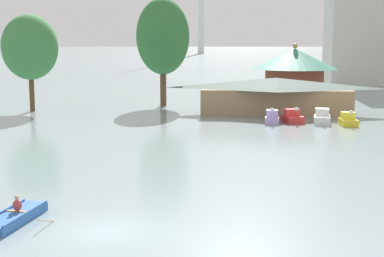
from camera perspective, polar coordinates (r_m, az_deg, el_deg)
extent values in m
plane|color=gray|center=(24.39, -8.78, -10.41)|extent=(2000.00, 2000.00, 0.00)
cube|color=#2D60AD|center=(26.49, -17.73, -8.71)|extent=(1.72, 4.18, 0.40)
cube|color=#2D60AD|center=(26.14, -16.65, -8.32)|extent=(0.55, 3.85, 0.10)
cube|color=#2D60AD|center=(26.71, -18.84, -8.06)|extent=(0.55, 3.85, 0.10)
cube|color=#997F5B|center=(26.68, -17.43, -8.07)|extent=(1.09, 0.36, 0.04)
ellipsoid|color=#BF3F3F|center=(26.60, -17.45, -7.51)|extent=(0.47, 0.37, 0.51)
sphere|color=tan|center=(26.51, -17.49, -6.75)|extent=(0.22, 0.22, 0.22)
cylinder|color=tan|center=(25.84, -14.38, -9.15)|extent=(0.29, 2.06, 0.77)
cube|color=#B299D8|center=(55.69, 8.18, 0.84)|extent=(1.42, 2.25, 0.70)
cube|color=#C8ADF0|center=(55.87, 8.20, 1.57)|extent=(1.17, 1.03, 0.67)
cylinder|color=#B299D8|center=(54.73, 8.21, 1.39)|extent=(0.14, 0.14, 0.61)
sphere|color=white|center=(54.67, 8.22, 1.91)|extent=(0.39, 0.39, 0.39)
cube|color=red|center=(56.62, 10.24, 0.93)|extent=(2.28, 2.65, 0.72)
cube|color=#E8423C|center=(56.79, 10.15, 1.67)|extent=(1.65, 1.40, 0.68)
cylinder|color=red|center=(55.73, 10.62, 1.48)|extent=(0.14, 0.14, 0.60)
sphere|color=white|center=(55.67, 10.64, 1.97)|extent=(0.37, 0.37, 0.37)
cube|color=white|center=(56.56, 13.16, 0.88)|extent=(1.87, 3.01, 0.80)
cube|color=white|center=(56.82, 13.18, 1.67)|extent=(1.45, 1.43, 0.69)
cylinder|color=white|center=(55.34, 13.20, 1.41)|extent=(0.14, 0.14, 0.56)
sphere|color=white|center=(55.29, 13.21, 1.85)|extent=(0.29, 0.29, 0.29)
cube|color=yellow|center=(55.98, 15.70, 0.61)|extent=(1.60, 2.40, 0.64)
cube|color=yellow|center=(56.17, 15.66, 1.31)|extent=(1.30, 1.12, 0.67)
cylinder|color=yellow|center=(55.01, 15.96, 1.09)|extent=(0.14, 0.14, 0.56)
sphere|color=white|center=(54.95, 15.98, 1.59)|extent=(0.40, 0.40, 0.40)
cube|color=#9E7F5B|center=(63.51, 8.50, 2.80)|extent=(16.37, 6.57, 2.87)
pyramid|color=#42564C|center=(63.34, 8.54, 4.62)|extent=(17.68, 7.56, 1.19)
cylinder|color=brown|center=(79.03, 10.40, 4.44)|extent=(8.06, 8.06, 4.31)
cone|color=#387F6B|center=(78.85, 10.48, 7.03)|extent=(11.67, 11.67, 2.84)
sphere|color=#B7993D|center=(78.82, 10.51, 8.32)|extent=(0.70, 0.70, 0.70)
cylinder|color=brown|center=(67.64, -16.06, 3.26)|extent=(0.57, 0.57, 3.69)
ellipsoid|color=#3D7F42|center=(67.36, -16.26, 8.00)|extent=(6.43, 6.43, 7.48)
cylinder|color=brown|center=(71.19, -2.96, 3.96)|extent=(0.79, 0.79, 3.94)
ellipsoid|color=#337038|center=(70.94, -3.00, 9.40)|extent=(6.69, 6.69, 9.55)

